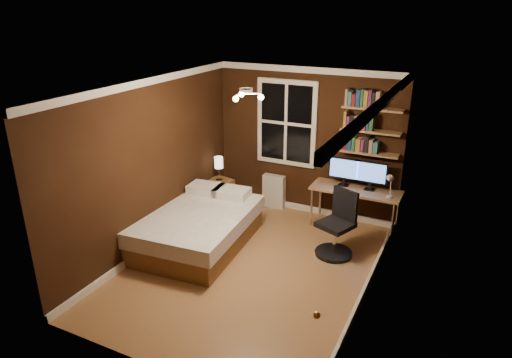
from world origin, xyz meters
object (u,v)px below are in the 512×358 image
at_px(bedside_lamp, 219,169).
at_px(monitor_right, 371,176).
at_px(bed, 198,227).
at_px(desk, 356,193).
at_px(office_chair, 337,231).
at_px(nightstand, 220,193).
at_px(desk_lamp, 390,186).
at_px(radiator, 274,191).
at_px(monitor_left, 344,172).

distance_m(bedside_lamp, monitor_right, 2.61).
relative_size(bed, desk, 1.46).
bearing_deg(office_chair, nightstand, -174.58).
bearing_deg(bed, desk_lamp, 24.71).
relative_size(monitor_right, desk_lamp, 1.17).
bearing_deg(office_chair, radiator, 165.17).
distance_m(desk, monitor_right, 0.36).
height_order(nightstand, monitor_right, monitor_right).
height_order(monitor_left, desk_lamp, monitor_left).
bearing_deg(bedside_lamp, bed, -72.85).
relative_size(bedside_lamp, desk_lamp, 0.99).
relative_size(nightstand, office_chair, 0.51).
xyz_separation_m(bedside_lamp, monitor_left, (2.15, 0.30, 0.19)).
xyz_separation_m(bed, radiator, (0.47, 1.75, 0.01)).
height_order(bedside_lamp, monitor_left, monitor_left).
height_order(desk, monitor_left, monitor_left).
bearing_deg(monitor_right, bed, -142.82).
bearing_deg(desk, monitor_right, 19.79).
height_order(nightstand, office_chair, office_chair).
distance_m(monitor_left, monitor_right, 0.43).
bearing_deg(bed, desk, 34.16).
height_order(desk_lamp, office_chair, desk_lamp).
height_order(bed, desk_lamp, desk_lamp).
distance_m(bedside_lamp, radiator, 1.06).
bearing_deg(desk_lamp, radiator, 170.27).
relative_size(desk, desk_lamp, 3.22).
relative_size(desk, office_chair, 1.45).
height_order(bed, nightstand, bed).
relative_size(radiator, office_chair, 0.61).
relative_size(bed, radiator, 3.46).
relative_size(monitor_right, office_chair, 0.53).
bearing_deg(nightstand, monitor_left, 20.60).
distance_m(bed, radiator, 1.81).
relative_size(nightstand, monitor_right, 0.97).
bearing_deg(desk_lamp, bedside_lamp, -178.86).
relative_size(desk_lamp, office_chair, 0.45).
xyz_separation_m(nightstand, office_chair, (2.37, -0.71, 0.12)).
height_order(monitor_right, office_chair, monitor_right).
distance_m(nightstand, monitor_right, 2.68).
distance_m(radiator, monitor_right, 1.81).
bearing_deg(radiator, nightstand, -155.27).
xyz_separation_m(monitor_left, desk_lamp, (0.77, -0.24, -0.02)).
height_order(nightstand, desk, desk).
bearing_deg(radiator, monitor_left, -4.73).
xyz_separation_m(radiator, desk_lamp, (2.04, -0.35, 0.59)).
xyz_separation_m(desk, monitor_left, (-0.23, 0.07, 0.30)).
xyz_separation_m(nightstand, radiator, (0.88, 0.41, 0.05)).
relative_size(bed, desk_lamp, 4.71).
bearing_deg(bedside_lamp, monitor_left, 8.00).
relative_size(bedside_lamp, radiator, 0.73).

